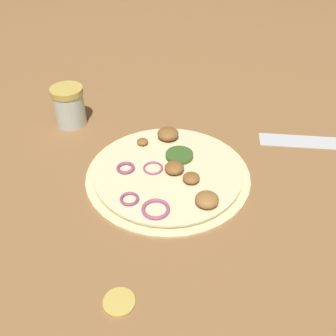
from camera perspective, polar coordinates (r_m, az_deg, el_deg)
ground_plane at (r=0.67m, az=0.00°, el=-1.09°), size 3.00×3.00×0.00m
pizza at (r=0.67m, az=0.11°, el=-0.62°), size 0.28×0.28×0.03m
spice_jar at (r=0.81m, az=-14.15°, el=8.73°), size 0.06×0.06×0.08m
loose_cap at (r=0.51m, az=-7.12°, el=-18.63°), size 0.04×0.04×0.01m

